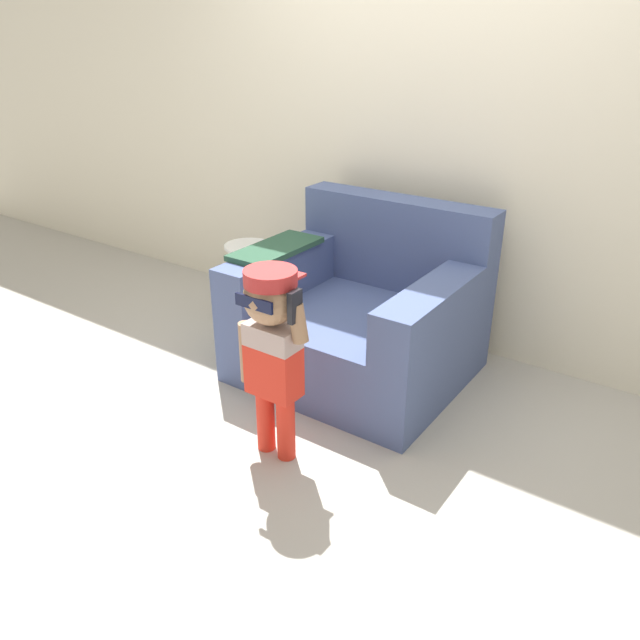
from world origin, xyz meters
TOP-DOWN VIEW (x-y plane):
  - ground_plane at (0.00, 0.00)m, footprint 10.00×10.00m
  - wall_back at (0.00, 0.71)m, footprint 10.00×0.05m
  - armchair at (-0.02, 0.10)m, footprint 1.14×1.00m
  - person_child at (0.06, -0.76)m, footprint 0.36×0.27m
  - side_table at (-0.90, 0.20)m, footprint 0.29×0.29m

SIDE VIEW (x-z plane):
  - ground_plane at x=0.00m, z-range 0.00..0.00m
  - armchair at x=-0.02m, z-range -0.13..0.76m
  - side_table at x=-0.90m, z-range 0.05..0.58m
  - person_child at x=0.06m, z-range 0.15..1.02m
  - wall_back at x=0.00m, z-range 0.00..2.60m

